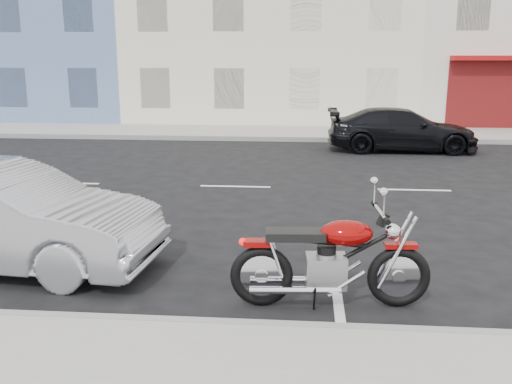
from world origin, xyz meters
TOP-DOWN VIEW (x-y plane):
  - ground at (0.00, 0.00)m, footprint 120.00×120.00m
  - sidewalk_far at (-5.00, 8.70)m, footprint 80.00×3.40m
  - curb_far at (-5.00, 7.00)m, footprint 80.00×0.12m
  - motorcycle at (0.73, -6.12)m, footprint 2.38×0.78m
  - sedan_silver at (-4.64, -5.28)m, footprint 4.57×1.99m
  - car_far at (2.55, 5.38)m, footprint 4.56×1.86m

SIDE VIEW (x-z plane):
  - ground at x=0.00m, z-range 0.00..0.00m
  - sidewalk_far at x=-5.00m, z-range 0.00..0.15m
  - curb_far at x=-5.00m, z-range 0.00..0.16m
  - motorcycle at x=0.73m, z-range -0.05..1.14m
  - car_far at x=2.55m, z-range 0.00..1.32m
  - sedan_silver at x=-4.64m, z-range 0.00..1.46m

